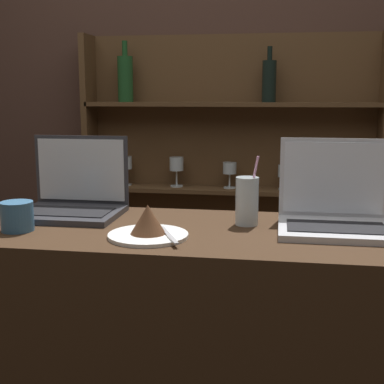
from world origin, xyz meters
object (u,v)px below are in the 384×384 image
laptop_near (73,198)px  coffee_cup (17,216)px  laptop_far (335,210)px  water_glass (247,201)px  cake_plate (148,226)px

laptop_near → coffee_cup: laptop_near is taller
laptop_near → laptop_far: 0.79m
laptop_near → water_glass: (0.54, -0.06, 0.02)m
laptop_near → coffee_cup: size_ratio=3.52×
laptop_near → laptop_far: size_ratio=1.02×
cake_plate → coffee_cup: cake_plate is taller
laptop_near → water_glass: laptop_near is taller
water_glass → coffee_cup: size_ratio=2.24×
laptop_far → laptop_near: bearing=175.2°
cake_plate → coffee_cup: bearing=178.5°
laptop_far → coffee_cup: size_ratio=3.45×
laptop_far → coffee_cup: bearing=-169.5°
water_glass → coffee_cup: water_glass is taller
laptop_near → laptop_far: laptop_far is taller
coffee_cup → laptop_far: bearing=10.5°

